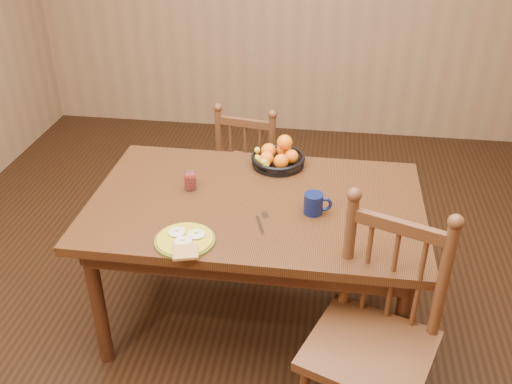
# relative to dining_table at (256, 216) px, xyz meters

# --- Properties ---
(room) EXTENTS (4.52, 5.02, 2.72)m
(room) POSITION_rel_dining_table_xyz_m (0.00, 0.00, 0.68)
(room) COLOR black
(room) RESTS_ON ground
(dining_table) EXTENTS (1.60, 1.00, 0.75)m
(dining_table) POSITION_rel_dining_table_xyz_m (0.00, 0.00, 0.00)
(dining_table) COLOR black
(dining_table) RESTS_ON ground
(chair_far) EXTENTS (0.47, 0.45, 0.90)m
(chair_far) POSITION_rel_dining_table_xyz_m (-0.15, 0.86, -0.22)
(chair_far) COLOR #442614
(chair_far) RESTS_ON ground
(chair_near) EXTENTS (0.61, 0.59, 1.05)m
(chair_near) POSITION_rel_dining_table_xyz_m (0.57, -0.60, -0.15)
(chair_near) COLOR #442614
(chair_near) RESTS_ON ground
(breakfast_plate) EXTENTS (0.26, 0.30, 0.04)m
(breakfast_plate) POSITION_rel_dining_table_xyz_m (-0.25, -0.38, 0.10)
(breakfast_plate) COLOR #59601E
(breakfast_plate) RESTS_ON dining_table
(fork) EXTENTS (0.06, 0.18, 0.00)m
(fork) POSITION_rel_dining_table_xyz_m (0.05, -0.18, 0.09)
(fork) COLOR silver
(fork) RESTS_ON dining_table
(spoon) EXTENTS (0.05, 0.16, 0.01)m
(spoon) POSITION_rel_dining_table_xyz_m (-0.23, -0.32, 0.09)
(spoon) COLOR silver
(spoon) RESTS_ON dining_table
(coffee_mug) EXTENTS (0.13, 0.09, 0.10)m
(coffee_mug) POSITION_rel_dining_table_xyz_m (0.28, -0.07, 0.14)
(coffee_mug) COLOR #0A143C
(coffee_mug) RESTS_ON dining_table
(juice_glass) EXTENTS (0.06, 0.06, 0.09)m
(juice_glass) POSITION_rel_dining_table_xyz_m (-0.34, 0.07, 0.13)
(juice_glass) COLOR silver
(juice_glass) RESTS_ON dining_table
(fruit_bowl) EXTENTS (0.29, 0.29, 0.17)m
(fruit_bowl) POSITION_rel_dining_table_xyz_m (0.06, 0.38, 0.13)
(fruit_bowl) COLOR black
(fruit_bowl) RESTS_ON dining_table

